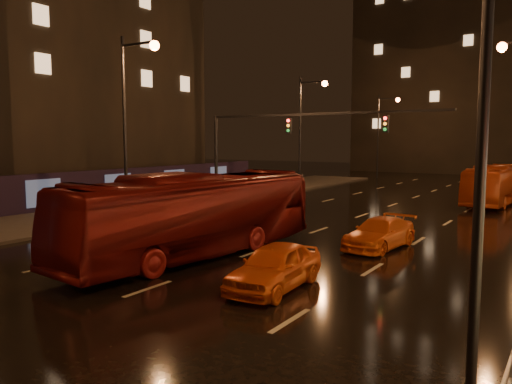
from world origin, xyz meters
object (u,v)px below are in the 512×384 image
taxi_near (275,266)px  taxi_far (380,233)px  bus_curb (495,185)px  bus_red (194,215)px

taxi_near → taxi_far: size_ratio=0.95×
bus_curb → taxi_near: 26.30m
bus_red → taxi_near: bearing=-16.5°
taxi_near → taxi_far: (0.73, 7.47, -0.07)m
bus_red → bus_curb: bearing=78.4°
bus_curb → taxi_near: (-2.73, -26.15, -0.71)m
bus_red → taxi_far: bus_red is taller
bus_curb → taxi_near: bus_curb is taller
bus_red → taxi_far: size_ratio=2.71×
bus_curb → taxi_far: bus_curb is taller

